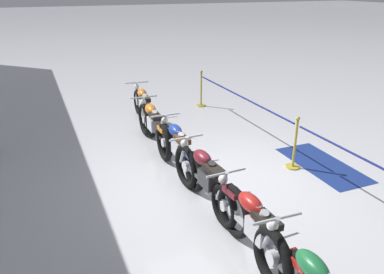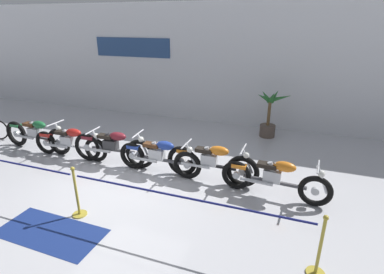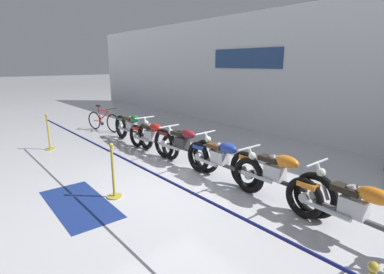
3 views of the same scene
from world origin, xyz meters
name	(u,v)px [view 2 (image 2 of 3)]	position (x,y,z in m)	size (l,w,h in m)	color
ground_plane	(125,180)	(0.00, 0.00, 0.00)	(120.00, 120.00, 0.00)	silver
back_wall	(195,64)	(-0.01, 5.12, 2.10)	(28.00, 0.29, 4.20)	white
motorcycle_green_0	(37,135)	(-3.34, 0.71, 0.48)	(2.45, 0.62, 0.96)	black
motorcycle_red_1	(70,142)	(-2.07, 0.62, 0.46)	(2.33, 0.62, 0.92)	black
motorcycle_maroon_2	(113,147)	(-0.72, 0.67, 0.49)	(2.33, 0.62, 0.97)	black
motorcycle_blue_3	(159,156)	(0.64, 0.62, 0.46)	(2.22, 0.62, 0.93)	black
motorcycle_orange_4	(212,163)	(1.96, 0.69, 0.48)	(2.26, 0.62, 0.96)	black
motorcycle_orange_5	(275,178)	(3.42, 0.47, 0.45)	(2.34, 0.62, 0.92)	black
potted_palm_left_of_row	(269,116)	(2.87, 4.15, 0.69)	(1.09, 1.03, 1.64)	brown
stanchion_far_left	(23,172)	(-1.37, -1.49, 0.72)	(8.59, 0.28, 1.05)	gold
stanchion_mid_left	(77,199)	(-0.10, -1.49, 0.36)	(0.28, 0.28, 1.05)	gold
stanchion_mid_right	(319,255)	(4.24, -1.49, 0.36)	(0.28, 0.28, 1.05)	gold
floor_banner	(51,232)	(-0.24, -2.10, 0.00)	(1.97, 0.90, 0.01)	navy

